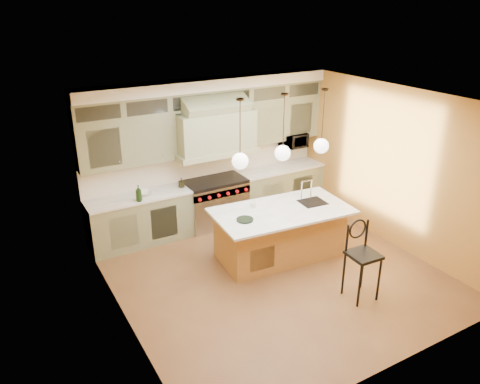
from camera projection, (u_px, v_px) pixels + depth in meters
floor at (274, 273)px, 7.81m from camera, size 5.00×5.00×0.00m
ceiling at (280, 101)px, 6.70m from camera, size 5.00×5.00×0.00m
wall_back at (206, 151)px, 9.26m from camera, size 5.00×0.00×5.00m
wall_front at (401, 268)px, 5.26m from camera, size 5.00×0.00×5.00m
wall_left at (118, 231)px, 6.11m from camera, size 0.00×5.00×5.00m
wall_right at (392, 167)px, 8.40m from camera, size 0.00×5.00×5.00m
back_cabinetry at (212, 156)px, 9.05m from camera, size 5.00×0.77×2.90m
range at (215, 202)px, 9.34m from camera, size 1.20×0.74×0.96m
kitchen_island at (280, 232)px, 8.18m from camera, size 2.44×1.44×1.35m
counter_stool at (362, 255)px, 6.97m from camera, size 0.46×0.46×1.24m
microwave at (294, 140)px, 9.95m from camera, size 0.54×0.37×0.30m
oil_bottle_a at (139, 193)px, 8.20m from camera, size 0.13×0.13×0.30m
oil_bottle_b at (181, 183)px, 8.82m from camera, size 0.10×0.10×0.19m
fruit_bowl at (145, 193)px, 8.51m from camera, size 0.30×0.30×0.06m
cup at (253, 205)px, 8.04m from camera, size 0.11×0.11×0.10m
pendant_left at (240, 159)px, 7.24m from camera, size 0.26×0.26×1.11m
pendant_center at (283, 151)px, 7.61m from camera, size 0.26×0.26×1.11m
pendant_right at (321, 144)px, 7.97m from camera, size 0.26×0.26×1.11m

